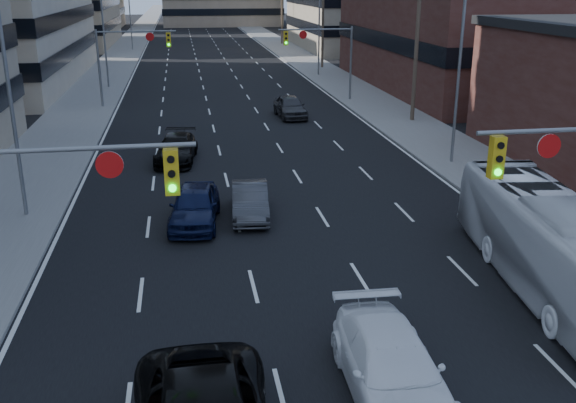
# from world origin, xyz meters

# --- Properties ---
(road_surface) EXTENTS (18.00, 300.00, 0.02)m
(road_surface) POSITION_xyz_m (0.00, 130.00, 0.01)
(road_surface) COLOR black
(road_surface) RESTS_ON ground
(sidewalk_left) EXTENTS (5.00, 300.00, 0.15)m
(sidewalk_left) POSITION_xyz_m (-11.50, 130.00, 0.07)
(sidewalk_left) COLOR slate
(sidewalk_left) RESTS_ON ground
(sidewalk_right) EXTENTS (5.00, 300.00, 0.15)m
(sidewalk_right) POSITION_xyz_m (11.50, 130.00, 0.07)
(sidewalk_right) COLOR slate
(sidewalk_right) RESTS_ON ground
(storefront_right_mid) EXTENTS (20.00, 30.00, 9.00)m
(storefront_right_mid) POSITION_xyz_m (24.00, 50.00, 4.50)
(storefront_right_mid) COLOR #472119
(storefront_right_mid) RESTS_ON ground
(signal_near_left) EXTENTS (6.59, 0.33, 6.00)m
(signal_near_left) POSITION_xyz_m (-7.45, 8.00, 4.33)
(signal_near_left) COLOR slate
(signal_near_left) RESTS_ON ground
(signal_far_left) EXTENTS (6.09, 0.33, 6.00)m
(signal_far_left) POSITION_xyz_m (-7.68, 45.00, 4.30)
(signal_far_left) COLOR slate
(signal_far_left) RESTS_ON ground
(signal_far_right) EXTENTS (6.09, 0.33, 6.00)m
(signal_far_right) POSITION_xyz_m (7.68, 45.00, 4.30)
(signal_far_right) COLOR slate
(signal_far_right) RESTS_ON ground
(utility_pole_block) EXTENTS (2.20, 0.28, 11.00)m
(utility_pole_block) POSITION_xyz_m (12.20, 36.00, 5.78)
(utility_pole_block) COLOR #4C3D2D
(utility_pole_block) RESTS_ON ground
(utility_pole_midblock) EXTENTS (2.20, 0.28, 11.00)m
(utility_pole_midblock) POSITION_xyz_m (12.20, 66.00, 5.78)
(utility_pole_midblock) COLOR #4C3D2D
(utility_pole_midblock) RESTS_ON ground
(utility_pole_distant) EXTENTS (2.20, 0.28, 11.00)m
(utility_pole_distant) POSITION_xyz_m (12.20, 96.00, 5.78)
(utility_pole_distant) COLOR #4C3D2D
(utility_pole_distant) RESTS_ON ground
(streetlight_left_near) EXTENTS (2.03, 0.22, 9.00)m
(streetlight_left_near) POSITION_xyz_m (-10.34, 20.00, 5.05)
(streetlight_left_near) COLOR slate
(streetlight_left_near) RESTS_ON ground
(streetlight_left_mid) EXTENTS (2.03, 0.22, 9.00)m
(streetlight_left_mid) POSITION_xyz_m (-10.34, 55.00, 5.05)
(streetlight_left_mid) COLOR slate
(streetlight_left_mid) RESTS_ON ground
(streetlight_left_far) EXTENTS (2.03, 0.22, 9.00)m
(streetlight_left_far) POSITION_xyz_m (-10.34, 90.00, 5.05)
(streetlight_left_far) COLOR slate
(streetlight_left_far) RESTS_ON ground
(streetlight_right_near) EXTENTS (2.03, 0.22, 9.00)m
(streetlight_right_near) POSITION_xyz_m (10.34, 25.00, 5.05)
(streetlight_right_near) COLOR slate
(streetlight_right_near) RESTS_ON ground
(streetlight_right_far) EXTENTS (2.03, 0.22, 9.00)m
(streetlight_right_far) POSITION_xyz_m (10.34, 60.00, 5.05)
(streetlight_right_far) COLOR slate
(streetlight_right_far) RESTS_ON ground
(white_van) EXTENTS (2.32, 5.40, 1.55)m
(white_van) POSITION_xyz_m (0.80, 5.68, 0.78)
(white_van) COLOR white
(white_van) RESTS_ON ground
(transit_bus) EXTENTS (3.87, 11.34, 3.10)m
(transit_bus) POSITION_xyz_m (7.55, 10.30, 1.55)
(transit_bus) COLOR silver
(transit_bus) RESTS_ON ground
(sedan_blue) EXTENTS (2.43, 4.86, 1.59)m
(sedan_blue) POSITION_xyz_m (-3.50, 18.06, 0.80)
(sedan_blue) COLOR black
(sedan_blue) RESTS_ON ground
(sedan_grey_center) EXTENTS (1.80, 4.34, 1.40)m
(sedan_grey_center) POSITION_xyz_m (-1.19, 18.58, 0.70)
(sedan_grey_center) COLOR #37373A
(sedan_grey_center) RESTS_ON ground
(sedan_black_far) EXTENTS (2.62, 5.19, 1.45)m
(sedan_black_far) POSITION_xyz_m (-4.24, 27.95, 0.72)
(sedan_black_far) COLOR black
(sedan_black_far) RESTS_ON ground
(sedan_grey_right) EXTENTS (2.13, 4.75, 1.59)m
(sedan_grey_right) POSITION_xyz_m (3.95, 38.96, 0.79)
(sedan_grey_right) COLOR #343336
(sedan_grey_right) RESTS_ON ground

